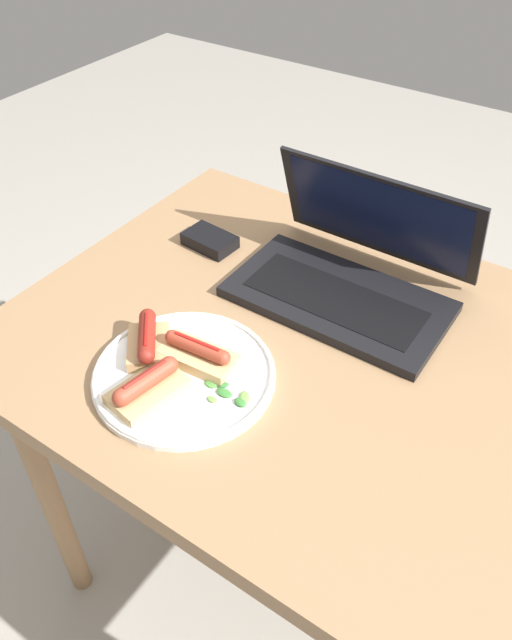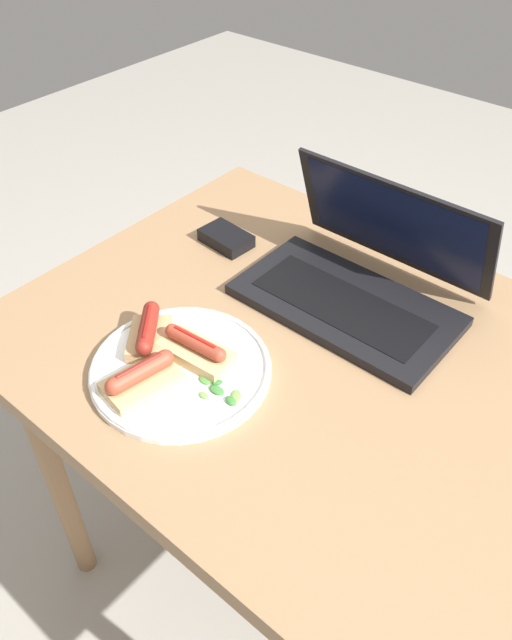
{
  "view_description": "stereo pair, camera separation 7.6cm",
  "coord_description": "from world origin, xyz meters",
  "views": [
    {
      "loc": [
        0.27,
        -0.65,
        1.46
      ],
      "look_at": [
        -0.13,
        -0.06,
        0.83
      ],
      "focal_mm": 35.0,
      "sensor_mm": 36.0,
      "label": 1
    },
    {
      "loc": [
        0.33,
        -0.6,
        1.46
      ],
      "look_at": [
        -0.13,
        -0.06,
        0.83
      ],
      "focal_mm": 35.0,
      "sensor_mm": 36.0,
      "label": 2
    }
  ],
  "objects": [
    {
      "name": "sausage_toast_left",
      "position": [
        -0.18,
        -0.14,
        0.8
      ],
      "size": [
        0.12,
        0.07,
        0.04
      ],
      "rotation": [
        0.0,
        0.0,
        3.22
      ],
      "color": "tan",
      "rests_on": "plate"
    },
    {
      "name": "external_drive",
      "position": [
        -0.36,
        0.13,
        0.79
      ],
      "size": [
        0.1,
        0.07,
        0.02
      ],
      "rotation": [
        0.0,
        0.0,
        -0.08
      ],
      "color": "black",
      "rests_on": "desk"
    },
    {
      "name": "salad_pile",
      "position": [
        -0.1,
        -0.17,
        0.79
      ],
      "size": [
        0.08,
        0.05,
        0.01
      ],
      "color": "#387A33",
      "rests_on": "plate"
    },
    {
      "name": "plate",
      "position": [
        -0.18,
        -0.17,
        0.78
      ],
      "size": [
        0.28,
        0.28,
        0.02
      ],
      "color": "white",
      "rests_on": "desk"
    },
    {
      "name": "ground_plane",
      "position": [
        0.0,
        0.0,
        0.0
      ],
      "size": [
        6.0,
        6.0,
        0.0
      ],
      "primitive_type": "plane",
      "color": "#9E998E"
    },
    {
      "name": "desk",
      "position": [
        0.0,
        0.0,
        0.69
      ],
      "size": [
        1.1,
        0.75,
        0.77
      ],
      "color": "#93704C",
      "rests_on": "ground_plane"
    },
    {
      "name": "laptop",
      "position": [
        -0.08,
        0.15,
        0.81
      ],
      "size": [
        0.37,
        0.26,
        0.2
      ],
      "color": "black",
      "rests_on": "desk"
    },
    {
      "name": "sausage_toast_middle",
      "position": [
        -0.2,
        -0.24,
        0.8
      ],
      "size": [
        0.08,
        0.12,
        0.04
      ],
      "rotation": [
        0.0,
        0.0,
        4.55
      ],
      "color": "tan",
      "rests_on": "plate"
    },
    {
      "name": "sausage_toast_right",
      "position": [
        -0.26,
        -0.17,
        0.81
      ],
      "size": [
        0.11,
        0.11,
        0.05
      ],
      "rotation": [
        0.0,
        0.0,
        2.27
      ],
      "color": "tan",
      "rests_on": "plate"
    }
  ]
}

